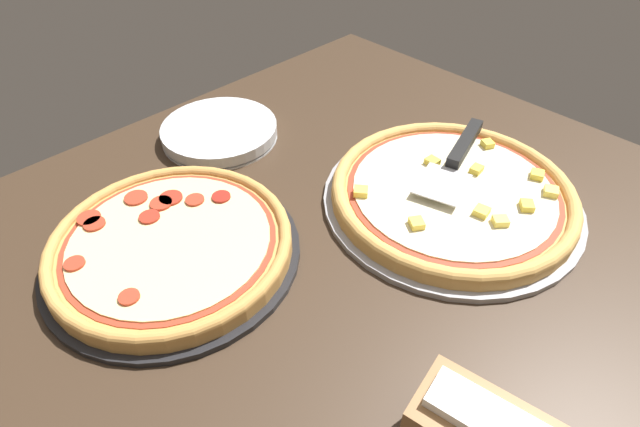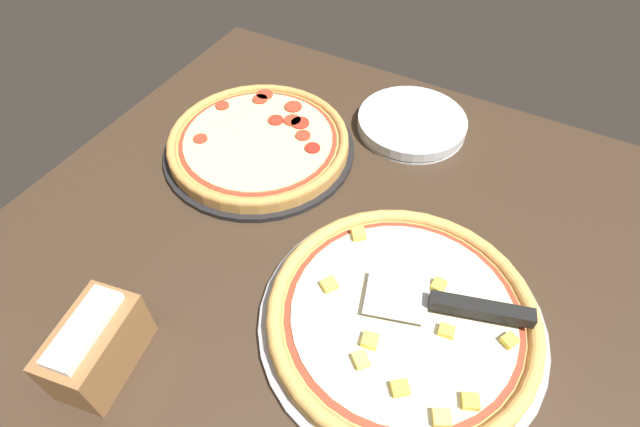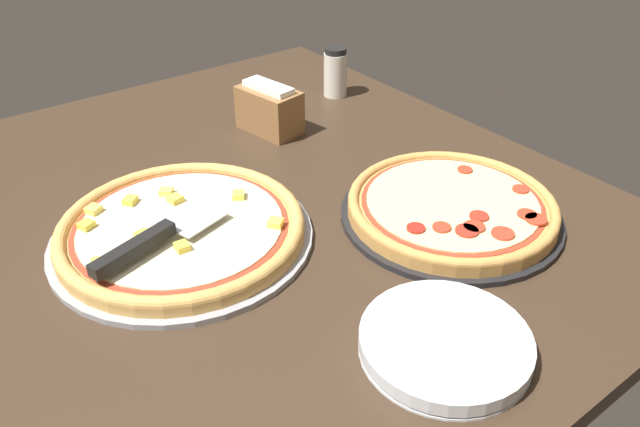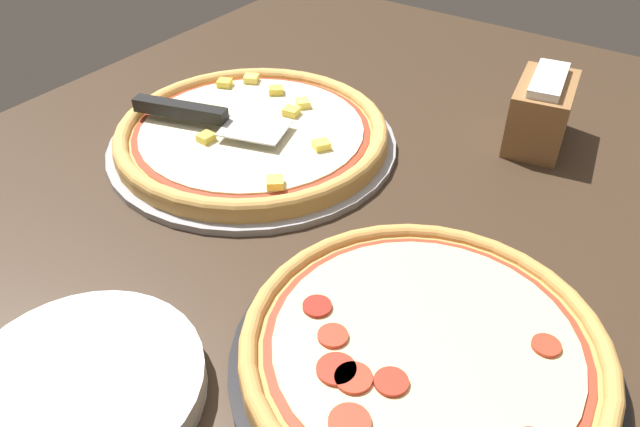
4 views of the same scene
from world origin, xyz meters
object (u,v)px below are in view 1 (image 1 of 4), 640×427
at_px(pizza_back, 171,243).
at_px(serving_spatula, 461,151).
at_px(pizza_front, 453,192).
at_px(plate_stack, 221,131).

relative_size(pizza_back, serving_spatula, 1.47).
bearing_deg(pizza_front, serving_spatula, -61.86).
xyz_separation_m(pizza_front, serving_spatula, (0.04, -0.07, 0.03)).
relative_size(pizza_front, pizza_back, 1.13).
bearing_deg(plate_stack, pizza_front, -160.46).
bearing_deg(serving_spatula, pizza_front, 118.14).
bearing_deg(pizza_back, plate_stack, -49.03).
bearing_deg(plate_stack, pizza_back, 130.97).
distance_m(serving_spatula, plate_stack, 0.45).
distance_m(pizza_front, plate_stack, 0.46).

